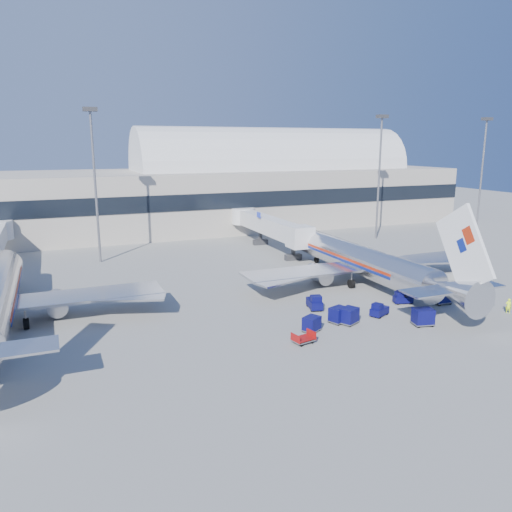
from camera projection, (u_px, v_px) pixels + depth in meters
name	position (u px, v px, depth m)	size (l,w,h in m)	color
ground	(312.00, 303.00, 55.99)	(260.00, 260.00, 0.00)	gray
terminal	(119.00, 195.00, 99.78)	(170.00, 28.15, 21.00)	#B2AA9E
airliner_main	(365.00, 262.00, 63.12)	(32.00, 37.26, 12.07)	silver
jetbridge_near	(265.00, 225.00, 85.74)	(4.40, 27.50, 6.25)	silver
mast_west	(94.00, 163.00, 72.38)	(2.00, 1.20, 22.60)	slate
mast_east	(380.00, 159.00, 90.93)	(2.00, 1.20, 22.60)	slate
mast_far_east	(483.00, 158.00, 100.21)	(2.00, 1.20, 22.60)	slate
barrier_near	(428.00, 279.00, 64.38)	(3.00, 0.55, 0.90)	#9E9E96
barrier_mid	(448.00, 276.00, 65.60)	(3.00, 0.55, 0.90)	#9E9E96
barrier_far	(467.00, 274.00, 66.83)	(3.00, 0.55, 0.90)	#9E9E96
tug_lead	(379.00, 310.00, 51.74)	(2.48, 1.95, 1.45)	#090944
tug_right	(402.00, 298.00, 55.83)	(2.28, 1.60, 1.35)	#090944
tug_left	(315.00, 302.00, 53.89)	(1.81, 2.75, 1.65)	#090944
cart_train_a	(349.00, 315.00, 49.43)	(2.31, 2.11, 1.65)	#090944
cart_train_b	(339.00, 315.00, 49.77)	(2.17, 1.92, 1.60)	#090944
cart_train_c	(312.00, 324.00, 47.41)	(2.10, 1.95, 1.48)	#090944
cart_solo_near	(423.00, 317.00, 49.01)	(2.22, 1.88, 1.71)	#090944
cart_solo_far	(442.00, 296.00, 55.72)	(2.05, 1.60, 1.76)	#090944
cart_open_red	(303.00, 339.00, 44.72)	(2.16, 1.71, 0.52)	slate
ramp_worker	(508.00, 306.00, 52.62)	(0.59, 0.39, 1.61)	#D3FF1A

